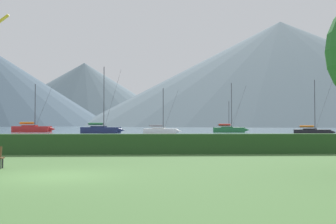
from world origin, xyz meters
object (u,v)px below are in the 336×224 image
at_px(sailboat_slip_0, 312,132).
at_px(sailboat_slip_6, 32,128).
at_px(sailboat_slip_4, 229,129).
at_px(sailboat_slip_2, 101,129).
at_px(sailboat_slip_1, 161,131).
at_px(sailboat_slip_8, 227,129).

distance_m(sailboat_slip_0, sailboat_slip_6, 57.81).
relative_size(sailboat_slip_4, sailboat_slip_6, 0.99).
distance_m(sailboat_slip_2, sailboat_slip_4, 26.99).
xyz_separation_m(sailboat_slip_0, sailboat_slip_6, (-52.28, 24.68, 0.20)).
bearing_deg(sailboat_slip_2, sailboat_slip_0, -7.86).
distance_m(sailboat_slip_0, sailboat_slip_2, 38.60).
bearing_deg(sailboat_slip_1, sailboat_slip_8, 68.91).
bearing_deg(sailboat_slip_8, sailboat_slip_6, -166.03).
relative_size(sailboat_slip_4, sailboat_slip_8, 1.43).
bearing_deg(sailboat_slip_6, sailboat_slip_4, -0.74).
bearing_deg(sailboat_slip_8, sailboat_slip_0, -72.86).
xyz_separation_m(sailboat_slip_1, sailboat_slip_6, (-27.59, 16.81, 0.19)).
distance_m(sailboat_slip_1, sailboat_slip_4, 19.21).
xyz_separation_m(sailboat_slip_2, sailboat_slip_4, (26.24, 6.32, -0.09)).
relative_size(sailboat_slip_2, sailboat_slip_8, 1.76).
height_order(sailboat_slip_1, sailboat_slip_4, sailboat_slip_4).
bearing_deg(sailboat_slip_1, sailboat_slip_6, 161.57).
distance_m(sailboat_slip_1, sailboat_slip_6, 32.31).
xyz_separation_m(sailboat_slip_0, sailboat_slip_8, (-7.88, 32.79, -0.01)).
height_order(sailboat_slip_0, sailboat_slip_6, sailboat_slip_6).
xyz_separation_m(sailboat_slip_4, sailboat_slip_8, (1.96, 12.73, -0.09)).
height_order(sailboat_slip_0, sailboat_slip_8, sailboat_slip_0).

